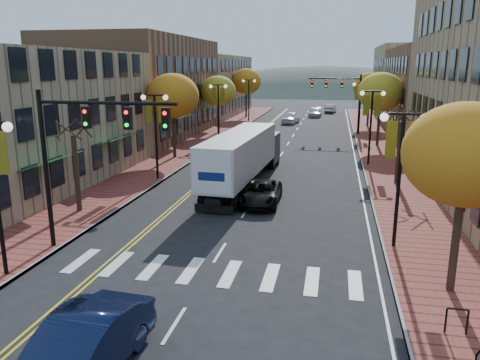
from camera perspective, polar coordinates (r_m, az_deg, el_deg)
The scene contains 30 objects.
ground at distance 17.22m, azimuth -5.75°, elevation -13.83°, with size 200.00×200.00×0.00m, color black.
sidewalk_left at distance 49.62m, azimuth -4.72°, elevation 4.58°, with size 4.00×85.00×0.15m, color brown.
sidewalk_right at distance 47.90m, azimuth 16.50°, elevation 3.73°, with size 4.00×85.00×0.15m, color brown.
building_left_near at distance 35.20m, azimuth -26.80°, elevation 6.67°, with size 12.00×22.00×9.00m, color #9E8966.
building_left_mid at distance 55.04m, azimuth -11.98°, elevation 10.92°, with size 12.00×24.00×11.00m, color brown.
building_left_far at distance 78.65m, azimuth -4.66°, elevation 11.38°, with size 12.00×26.00×9.50m, color #9E8966.
building_right_mid at distance 58.29m, azimuth 25.52°, elevation 9.54°, with size 15.00×24.00×10.00m, color brown.
building_right_far at distance 79.80m, azimuth 21.83°, elevation 11.04°, with size 15.00×20.00×11.00m, color #9E8966.
tree_left_a at distance 26.97m, azimuth -19.31°, elevation 0.76°, with size 0.28×0.28×4.20m.
tree_left_b at distance 40.97m, azimuth -8.19°, elevation 10.11°, with size 4.48×4.48×7.21m.
tree_left_c at distance 56.30m, azimuth -2.68°, elevation 10.80°, with size 4.16×4.16×6.69m.
tree_left_d at distance 73.86m, azimuth 0.78°, elevation 11.94°, with size 4.61×4.61×7.42m.
tree_right_a at distance 17.35m, azimuth 25.79°, elevation 2.76°, with size 4.16×4.16×6.69m.
tree_right_b at distance 33.33m, azimuth 18.77°, elevation 3.17°, with size 0.28×0.28×4.20m.
tree_right_c at distance 48.81m, azimuth 16.79°, elevation 10.24°, with size 4.48×4.48×7.21m.
tree_right_d at distance 64.75m, azimuth 15.55°, elevation 10.91°, with size 4.35×4.35×7.00m.
lamp_left_b at distance 33.08m, azimuth -10.29°, elevation 7.19°, with size 1.96×0.36×6.05m.
lamp_left_c at distance 50.18m, azimuth -2.66°, elevation 9.56°, with size 1.96×0.36×6.05m.
lamp_left_d at distance 67.75m, azimuth 1.09°, elevation 10.66°, with size 1.96×0.36×6.05m.
lamp_right_a at distance 21.07m, azimuth 19.04°, elevation 2.99°, with size 1.96×0.36×6.05m.
lamp_right_b at distance 38.83m, azimuth 15.73°, elevation 7.84°, with size 1.96×0.36×6.05m.
lamp_right_c at distance 56.74m, azimuth 14.48°, elevation 9.64°, with size 1.96×0.36×6.05m.
traffic_mast_near at distance 20.48m, azimuth -18.42°, elevation 4.54°, with size 6.10×0.35×7.00m.
traffic_mast_far at distance 56.63m, azimuth 12.44°, elevation 10.38°, with size 6.10×0.34×7.00m.
semi_truck at distance 31.72m, azimuth 0.54°, elevation 3.24°, with size 3.16×14.90×3.70m.
navy_sedan at distance 13.37m, azimuth -18.97°, elevation -19.13°, with size 1.82×5.22×1.72m, color black.
black_suv at distance 27.58m, azimuth 2.53°, elevation -1.59°, with size 2.20×4.77×1.33m, color black.
car_far_white at distance 67.13m, azimuth 6.20°, elevation 7.57°, with size 1.91×4.74×1.62m, color white.
car_far_silver at distance 76.37m, azimuth 9.15°, elevation 8.13°, with size 1.91×4.71×1.37m, color #AFAEB6.
car_far_oncoming at distance 83.91m, azimuth 10.96°, elevation 8.57°, with size 1.53×4.40×1.45m, color #ACACB3.
Camera 1 is at (4.65, -14.55, 7.96)m, focal length 35.00 mm.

